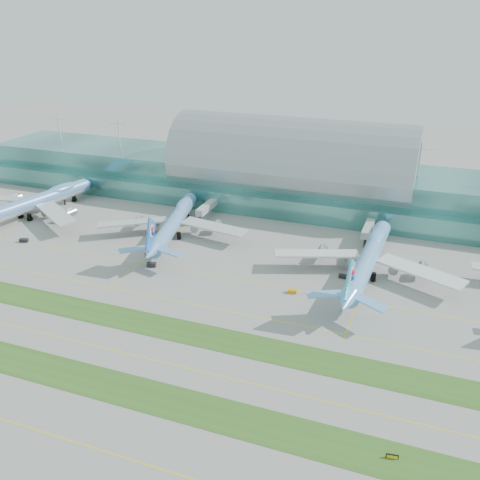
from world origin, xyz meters
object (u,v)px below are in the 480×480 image
at_px(airliner_b, 174,221).
at_px(taxiway_sign_east, 392,456).
at_px(airliner_a, 32,202).
at_px(airliner_c, 368,258).
at_px(terminal, 292,176).

distance_m(airliner_b, taxiway_sign_east, 141.86).
distance_m(airliner_a, airliner_c, 158.40).
height_order(airliner_c, taxiway_sign_east, airliner_c).
bearing_deg(terminal, airliner_c, -54.33).
xyz_separation_m(airliner_b, airliner_c, (84.71, -8.57, 0.34)).
height_order(terminal, airliner_b, terminal).
bearing_deg(airliner_c, airliner_b, 176.67).
relative_size(airliner_a, airliner_c, 1.03).
distance_m(airliner_c, taxiway_sign_east, 90.72).
relative_size(airliner_b, taxiway_sign_east, 27.17).
distance_m(terminal, taxiway_sign_east, 170.41).
distance_m(terminal, airliner_c, 83.45).
bearing_deg(airliner_b, terminal, 46.10).
height_order(terminal, airliner_a, terminal).
relative_size(terminal, airliner_a, 4.14).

